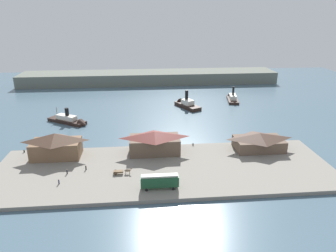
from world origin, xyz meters
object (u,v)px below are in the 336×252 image
object	(u,v)px
street_tram	(160,181)
horse_cart	(122,171)
ferry_departing_north	(185,104)
ferry_shed_east_terminal	(56,145)
ferry_shed_central_terminal	(155,142)
pedestrian_by_tram	(67,172)
pedestrian_walking_east	(59,182)
ferry_near_quay	(71,121)
mooring_post_east	(193,144)
ferry_outer_harbor	(232,98)
pedestrian_standing_center	(86,168)
ferry_shed_west_terminal	(259,141)
mooring_post_center_west	(24,151)

from	to	relation	value
street_tram	horse_cart	bearing A→B (deg)	139.53
street_tram	ferry_departing_north	world-z (taller)	ferry_departing_north
ferry_shed_east_terminal	ferry_shed_central_terminal	size ratio (longest dim) A/B	0.93
pedestrian_by_tram	pedestrian_walking_east	distance (m)	6.08
street_tram	horse_cart	xyz separation A→B (m)	(-11.29, 9.63, -1.65)
pedestrian_by_tram	ferry_near_quay	bearing A→B (deg)	99.88
mooring_post_east	ferry_outer_harbor	world-z (taller)	ferry_outer_harbor
ferry_shed_east_terminal	pedestrian_walking_east	world-z (taller)	ferry_shed_east_terminal
street_tram	pedestrian_walking_east	xyz separation A→B (m)	(-29.55, 5.25, -1.85)
pedestrian_standing_center	ferry_departing_north	size ratio (longest dim) A/B	0.09
ferry_departing_north	pedestrian_walking_east	bearing A→B (deg)	-122.23
ferry_departing_north	ferry_near_quay	bearing A→B (deg)	-159.37
ferry_shed_east_terminal	ferry_shed_west_terminal	size ratio (longest dim) A/B	0.94
ferry_outer_harbor	ferry_shed_central_terminal	bearing A→B (deg)	-125.15
street_tram	mooring_post_east	distance (m)	32.80
horse_cart	mooring_post_center_west	xyz separation A→B (m)	(-35.96, 19.12, -0.48)
horse_cart	ferry_departing_north	world-z (taller)	ferry_departing_north
mooring_post_east	ferry_departing_north	distance (m)	54.09
ferry_shed_west_terminal	mooring_post_east	size ratio (longest dim) A/B	19.74
ferry_shed_east_terminal	pedestrian_walking_east	size ratio (longest dim) A/B	10.53
pedestrian_by_tram	street_tram	bearing A→B (deg)	-21.55
ferry_shed_east_terminal	pedestrian_standing_center	xyz separation A→B (m)	(11.48, -10.55, -3.73)
ferry_shed_west_terminal	pedestrian_standing_center	xyz separation A→B (m)	(-61.06, -10.23, -2.48)
pedestrian_standing_center	mooring_post_east	bearing A→B (deg)	22.84
ferry_shed_west_terminal	pedestrian_by_tram	distance (m)	67.73
ferry_shed_west_terminal	mooring_post_center_west	xyz separation A→B (m)	(-85.36, 5.08, -2.76)
street_tram	pedestrian_standing_center	size ratio (longest dim) A/B	6.80
pedestrian_walking_east	ferry_outer_harbor	size ratio (longest dim) A/B	0.09
pedestrian_by_tram	ferry_shed_west_terminal	bearing A→B (deg)	10.60
pedestrian_by_tram	pedestrian_walking_east	size ratio (longest dim) A/B	1.02
pedestrian_by_tram	mooring_post_center_west	distance (m)	25.73
ferry_shed_central_terminal	ferry_departing_north	world-z (taller)	ferry_departing_north
ferry_departing_north	mooring_post_east	bearing A→B (deg)	-95.20
mooring_post_center_west	ferry_near_quay	world-z (taller)	ferry_near_quay
horse_cart	mooring_post_east	bearing A→B (deg)	37.14
ferry_shed_east_terminal	street_tram	size ratio (longest dim) A/B	1.54
street_tram	pedestrian_walking_east	size ratio (longest dim) A/B	6.84
ferry_shed_central_terminal	pedestrian_by_tram	world-z (taller)	ferry_shed_central_terminal
mooring_post_east	mooring_post_center_west	distance (m)	61.89
pedestrian_standing_center	ferry_outer_harbor	xyz separation A→B (m)	(71.74, 80.62, -0.62)
horse_cart	ferry_near_quay	xyz separation A→B (m)	(-25.93, 52.14, -0.80)
ferry_shed_east_terminal	ferry_near_quay	bearing A→B (deg)	94.23
mooring_post_center_west	street_tram	bearing A→B (deg)	-31.32
ferry_shed_east_terminal	pedestrian_walking_east	distance (m)	19.72
pedestrian_standing_center	pedestrian_by_tram	size ratio (longest dim) A/B	0.98
ferry_shed_west_terminal	pedestrian_standing_center	world-z (taller)	ferry_shed_west_terminal
street_tram	mooring_post_east	size ratio (longest dim) A/B	12.10
pedestrian_by_tram	ferry_shed_central_terminal	bearing A→B (deg)	25.15
ferry_shed_west_terminal	street_tram	world-z (taller)	ferry_shed_west_terminal
ferry_shed_east_terminal	ferry_outer_harbor	bearing A→B (deg)	40.09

